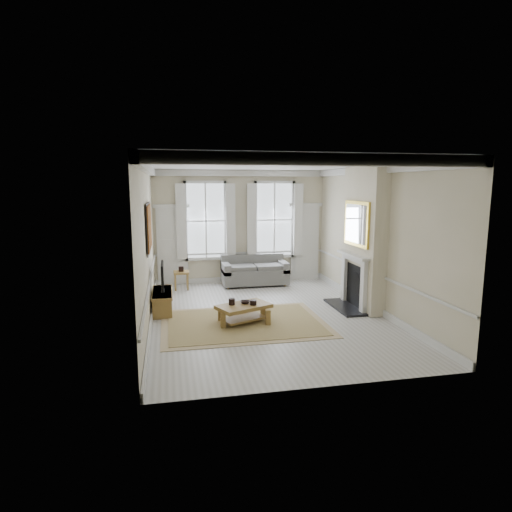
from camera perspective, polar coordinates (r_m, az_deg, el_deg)
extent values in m
plane|color=#B7B5AD|center=(9.90, 1.43, -7.92)|extent=(7.20, 7.20, 0.00)
plane|color=white|center=(9.46, 1.52, 12.15)|extent=(7.20, 7.20, 0.00)
plane|color=beige|center=(13.04, -2.11, 3.92)|extent=(5.20, 0.00, 5.20)
plane|color=beige|center=(9.30, -14.34, 1.40)|extent=(0.00, 7.20, 7.20)
plane|color=beige|center=(10.42, 15.55, 2.19)|extent=(0.00, 7.20, 7.20)
cube|color=silver|center=(12.89, -11.09, 1.22)|extent=(0.90, 0.08, 2.30)
cube|color=silver|center=(13.55, 6.52, 1.73)|extent=(0.90, 0.08, 2.30)
cube|color=#AC6B1D|center=(9.55, -14.10, 3.73)|extent=(0.05, 1.66, 1.06)
cube|color=beige|center=(10.52, 14.21, 2.31)|extent=(0.35, 1.70, 3.38)
cube|color=black|center=(10.68, 11.77, -6.68)|extent=(0.55, 1.50, 0.05)
cube|color=silver|center=(10.14, 14.15, -4.42)|extent=(0.10, 0.18, 1.15)
cube|color=silver|center=(11.11, 11.70, -3.12)|extent=(0.10, 0.18, 1.15)
cube|color=silver|center=(10.46, 12.76, 0.12)|extent=(0.20, 1.45, 0.06)
cube|color=black|center=(10.65, 13.08, -3.85)|extent=(0.02, 0.92, 1.00)
cube|color=gold|center=(10.40, 13.21, 4.21)|extent=(0.06, 1.26, 1.06)
cube|color=#5D5E5B|center=(12.78, -0.19, -2.64)|extent=(1.93, 0.94, 0.44)
cube|color=#5D5E5B|center=(13.06, -0.51, -0.68)|extent=(1.93, 0.20, 0.44)
cube|color=#5D5E5B|center=(12.59, -4.05, -1.64)|extent=(0.20, 0.94, 0.30)
cube|color=#5D5E5B|center=(12.92, 3.58, -1.35)|extent=(0.20, 0.94, 0.30)
cylinder|color=brown|center=(12.36, -3.71, -4.21)|extent=(0.06, 0.06, 0.08)
cylinder|color=brown|center=(13.35, 3.08, -3.18)|extent=(0.06, 0.06, 0.08)
cube|color=brown|center=(12.39, -9.95, -2.17)|extent=(0.43, 0.43, 0.06)
cube|color=brown|center=(12.28, -10.65, -3.53)|extent=(0.05, 0.05, 0.46)
cube|color=brown|center=(12.29, -9.13, -3.48)|extent=(0.05, 0.05, 0.46)
cube|color=brown|center=(12.60, -10.68, -3.20)|extent=(0.05, 0.05, 0.46)
cube|color=brown|center=(12.61, -9.20, -3.15)|extent=(0.05, 0.05, 0.46)
cube|color=#99834F|center=(9.35, -1.64, -8.90)|extent=(3.50, 2.60, 0.02)
cube|color=brown|center=(9.24, -1.65, -6.75)|extent=(1.28, 1.04, 0.08)
cube|color=brown|center=(9.02, -4.29, -8.56)|extent=(0.10, 0.10, 0.34)
cube|color=brown|center=(9.17, 1.45, -8.23)|extent=(0.10, 0.10, 0.34)
cube|color=brown|center=(9.45, -4.64, -7.73)|extent=(0.10, 0.10, 0.34)
cube|color=brown|center=(9.59, 0.84, -7.43)|extent=(0.10, 0.10, 0.34)
cylinder|color=black|center=(9.22, -3.25, -6.10)|extent=(0.13, 0.13, 0.13)
cylinder|color=black|center=(9.20, -0.36, -6.22)|extent=(0.14, 0.14, 0.10)
imported|color=black|center=(9.32, -1.45, -6.17)|extent=(0.26, 0.26, 0.05)
cube|color=brown|center=(10.40, -12.36, -5.91)|extent=(0.43, 1.33, 0.48)
cube|color=black|center=(10.34, -12.30, -4.55)|extent=(0.08, 0.30, 0.03)
cube|color=black|center=(10.25, -12.38, -2.44)|extent=(0.05, 0.90, 0.55)
cube|color=black|center=(10.25, -12.21, -2.43)|extent=(0.01, 0.83, 0.49)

